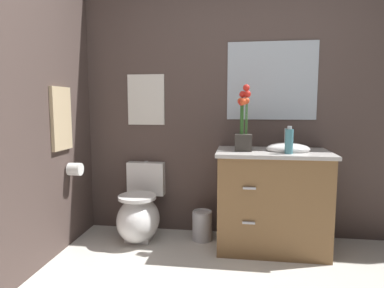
{
  "coord_description": "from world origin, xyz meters",
  "views": [
    {
      "loc": [
        -0.03,
        -1.5,
        1.24
      ],
      "look_at": [
        -0.43,
        1.27,
        0.9
      ],
      "focal_mm": 31.03,
      "sensor_mm": 36.0,
      "label": 1
    }
  ],
  "objects_px": {
    "toilet": "(140,213)",
    "flower_vase": "(243,128)",
    "wall_mirror": "(272,81)",
    "trash_bin": "(202,225)",
    "toilet_paper_roll": "(75,169)",
    "wall_poster": "(146,100)",
    "vanity_cabinet": "(272,199)",
    "hanging_towel": "(61,119)",
    "soap_bottle": "(289,141)"
  },
  "relations": [
    {
      "from": "toilet",
      "to": "flower_vase",
      "type": "bearing_deg",
      "value": -3.07
    },
    {
      "from": "vanity_cabinet",
      "to": "flower_vase",
      "type": "bearing_deg",
      "value": -174.72
    },
    {
      "from": "toilet",
      "to": "toilet_paper_roll",
      "type": "relative_size",
      "value": 6.27
    },
    {
      "from": "trash_bin",
      "to": "soap_bottle",
      "type": "bearing_deg",
      "value": -18.22
    },
    {
      "from": "trash_bin",
      "to": "wall_mirror",
      "type": "distance_m",
      "value": 1.46
    },
    {
      "from": "wall_poster",
      "to": "toilet",
      "type": "bearing_deg",
      "value": -90.0
    },
    {
      "from": "soap_bottle",
      "to": "hanging_towel",
      "type": "bearing_deg",
      "value": -176.51
    },
    {
      "from": "soap_bottle",
      "to": "toilet_paper_roll",
      "type": "height_order",
      "value": "soap_bottle"
    },
    {
      "from": "toilet_paper_roll",
      "to": "trash_bin",
      "type": "bearing_deg",
      "value": 13.33
    },
    {
      "from": "toilet",
      "to": "toilet_paper_roll",
      "type": "distance_m",
      "value": 0.7
    },
    {
      "from": "wall_poster",
      "to": "wall_mirror",
      "type": "bearing_deg",
      "value": 0.0
    },
    {
      "from": "soap_bottle",
      "to": "wall_poster",
      "type": "xyz_separation_m",
      "value": [
        -1.28,
        0.44,
        0.33
      ]
    },
    {
      "from": "wall_poster",
      "to": "wall_mirror",
      "type": "height_order",
      "value": "wall_mirror"
    },
    {
      "from": "wall_poster",
      "to": "wall_mirror",
      "type": "distance_m",
      "value": 1.19
    },
    {
      "from": "hanging_towel",
      "to": "toilet_paper_roll",
      "type": "height_order",
      "value": "hanging_towel"
    },
    {
      "from": "trash_bin",
      "to": "hanging_towel",
      "type": "xyz_separation_m",
      "value": [
        -1.14,
        -0.35,
        0.98
      ]
    },
    {
      "from": "hanging_towel",
      "to": "toilet_paper_roll",
      "type": "xyz_separation_m",
      "value": [
        0.06,
        0.09,
        -0.44
      ]
    },
    {
      "from": "trash_bin",
      "to": "vanity_cabinet",
      "type": "bearing_deg",
      "value": -8.07
    },
    {
      "from": "flower_vase",
      "to": "hanging_towel",
      "type": "xyz_separation_m",
      "value": [
        -1.49,
        -0.24,
        0.08
      ]
    },
    {
      "from": "trash_bin",
      "to": "toilet_paper_roll",
      "type": "bearing_deg",
      "value": -166.67
    },
    {
      "from": "wall_mirror",
      "to": "hanging_towel",
      "type": "xyz_separation_m",
      "value": [
        -1.74,
        -0.55,
        -0.33
      ]
    },
    {
      "from": "trash_bin",
      "to": "toilet_paper_roll",
      "type": "xyz_separation_m",
      "value": [
        -1.08,
        -0.26,
        0.54
      ]
    },
    {
      "from": "toilet_paper_roll",
      "to": "hanging_towel",
      "type": "bearing_deg",
      "value": -121.26
    },
    {
      "from": "toilet",
      "to": "hanging_towel",
      "type": "relative_size",
      "value": 1.33
    },
    {
      "from": "wall_mirror",
      "to": "toilet_paper_roll",
      "type": "bearing_deg",
      "value": -164.64
    },
    {
      "from": "wall_mirror",
      "to": "toilet_paper_roll",
      "type": "height_order",
      "value": "wall_mirror"
    },
    {
      "from": "toilet",
      "to": "flower_vase",
      "type": "xyz_separation_m",
      "value": [
        0.93,
        -0.05,
        0.8
      ]
    },
    {
      "from": "vanity_cabinet",
      "to": "trash_bin",
      "type": "bearing_deg",
      "value": 171.93
    },
    {
      "from": "vanity_cabinet",
      "to": "wall_poster",
      "type": "relative_size",
      "value": 2.14
    },
    {
      "from": "wall_poster",
      "to": "hanging_towel",
      "type": "xyz_separation_m",
      "value": [
        -0.57,
        -0.55,
        -0.16
      ]
    },
    {
      "from": "flower_vase",
      "to": "toilet_paper_roll",
      "type": "distance_m",
      "value": 1.49
    },
    {
      "from": "wall_poster",
      "to": "toilet_paper_roll",
      "type": "relative_size",
      "value": 4.37
    },
    {
      "from": "vanity_cabinet",
      "to": "wall_mirror",
      "type": "bearing_deg",
      "value": 90.53
    },
    {
      "from": "hanging_towel",
      "to": "trash_bin",
      "type": "bearing_deg",
      "value": 16.97
    },
    {
      "from": "toilet_paper_roll",
      "to": "soap_bottle",
      "type": "bearing_deg",
      "value": 0.71
    },
    {
      "from": "soap_bottle",
      "to": "wall_mirror",
      "type": "height_order",
      "value": "wall_mirror"
    },
    {
      "from": "vanity_cabinet",
      "to": "wall_poster",
      "type": "height_order",
      "value": "wall_poster"
    },
    {
      "from": "flower_vase",
      "to": "soap_bottle",
      "type": "bearing_deg",
      "value": -19.31
    },
    {
      "from": "toilet",
      "to": "vanity_cabinet",
      "type": "xyz_separation_m",
      "value": [
        1.18,
        -0.03,
        0.19
      ]
    },
    {
      "from": "vanity_cabinet",
      "to": "soap_bottle",
      "type": "relative_size",
      "value": 4.71
    },
    {
      "from": "wall_poster",
      "to": "hanging_towel",
      "type": "height_order",
      "value": "wall_poster"
    },
    {
      "from": "toilet_paper_roll",
      "to": "wall_poster",
      "type": "bearing_deg",
      "value": 42.24
    },
    {
      "from": "vanity_cabinet",
      "to": "toilet_paper_roll",
      "type": "height_order",
      "value": "vanity_cabinet"
    },
    {
      "from": "soap_bottle",
      "to": "trash_bin",
      "type": "height_order",
      "value": "soap_bottle"
    },
    {
      "from": "wall_mirror",
      "to": "toilet_paper_roll",
      "type": "relative_size",
      "value": 7.27
    },
    {
      "from": "toilet",
      "to": "trash_bin",
      "type": "height_order",
      "value": "toilet"
    },
    {
      "from": "toilet_paper_roll",
      "to": "toilet",
      "type": "bearing_deg",
      "value": 21.02
    },
    {
      "from": "wall_poster",
      "to": "toilet_paper_roll",
      "type": "height_order",
      "value": "wall_poster"
    },
    {
      "from": "toilet",
      "to": "vanity_cabinet",
      "type": "relative_size",
      "value": 0.67
    },
    {
      "from": "wall_mirror",
      "to": "trash_bin",
      "type": "bearing_deg",
      "value": -161.11
    }
  ]
}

